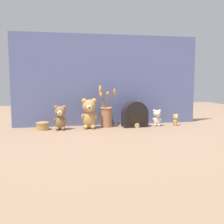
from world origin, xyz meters
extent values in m
plane|color=#8E7056|center=(0.00, 0.00, 0.00)|extent=(4.00, 4.00, 0.00)
cube|color=slate|center=(0.00, 0.17, 0.36)|extent=(1.51, 0.02, 0.73)
ellipsoid|color=tan|center=(-0.18, 0.02, 0.07)|extent=(0.11, 0.09, 0.13)
sphere|color=tan|center=(-0.18, 0.02, 0.17)|extent=(0.10, 0.10, 0.10)
sphere|color=#D1B289|center=(-0.18, -0.01, 0.16)|extent=(0.05, 0.05, 0.05)
sphere|color=black|center=(-0.18, -0.03, 0.16)|extent=(0.01, 0.01, 0.01)
sphere|color=tan|center=(-0.14, 0.02, 0.21)|extent=(0.04, 0.04, 0.04)
sphere|color=tan|center=(-0.21, 0.03, 0.21)|extent=(0.04, 0.04, 0.04)
ellipsoid|color=tan|center=(-0.13, 0.01, 0.09)|extent=(0.03, 0.05, 0.06)
ellipsoid|color=tan|center=(-0.22, 0.02, 0.09)|extent=(0.03, 0.05, 0.06)
ellipsoid|color=tan|center=(-0.15, -0.01, 0.02)|extent=(0.04, 0.06, 0.03)
ellipsoid|color=tan|center=(-0.21, 0.00, 0.02)|extent=(0.04, 0.06, 0.03)
ellipsoid|color=olive|center=(-0.39, 0.01, 0.05)|extent=(0.09, 0.07, 0.11)
sphere|color=olive|center=(-0.39, 0.01, 0.13)|extent=(0.08, 0.08, 0.08)
sphere|color=beige|center=(-0.40, -0.02, 0.13)|extent=(0.04, 0.04, 0.04)
sphere|color=black|center=(-0.40, -0.03, 0.13)|extent=(0.01, 0.01, 0.01)
sphere|color=olive|center=(-0.36, 0.01, 0.17)|extent=(0.03, 0.03, 0.03)
sphere|color=olive|center=(-0.42, 0.02, 0.17)|extent=(0.03, 0.03, 0.03)
ellipsoid|color=olive|center=(-0.36, 0.00, 0.07)|extent=(0.03, 0.04, 0.05)
ellipsoid|color=olive|center=(-0.43, 0.01, 0.07)|extent=(0.03, 0.04, 0.05)
ellipsoid|color=olive|center=(-0.37, -0.01, 0.01)|extent=(0.03, 0.05, 0.03)
ellipsoid|color=olive|center=(-0.42, -0.01, 0.01)|extent=(0.03, 0.05, 0.03)
ellipsoid|color=beige|center=(0.37, 0.03, 0.04)|extent=(0.07, 0.06, 0.08)
sphere|color=beige|center=(0.37, 0.03, 0.10)|extent=(0.06, 0.06, 0.06)
sphere|color=#D1B289|center=(0.36, 0.00, 0.09)|extent=(0.03, 0.03, 0.03)
sphere|color=black|center=(0.36, -0.01, 0.09)|extent=(0.01, 0.01, 0.01)
sphere|color=beige|center=(0.39, 0.02, 0.12)|extent=(0.02, 0.02, 0.02)
sphere|color=beige|center=(0.35, 0.03, 0.12)|extent=(0.02, 0.02, 0.02)
ellipsoid|color=beige|center=(0.39, 0.02, 0.05)|extent=(0.02, 0.03, 0.03)
ellipsoid|color=beige|center=(0.34, 0.03, 0.05)|extent=(0.02, 0.03, 0.03)
ellipsoid|color=beige|center=(0.38, 0.01, 0.01)|extent=(0.03, 0.03, 0.02)
ellipsoid|color=beige|center=(0.35, 0.01, 0.01)|extent=(0.03, 0.03, 0.02)
ellipsoid|color=tan|center=(0.53, 0.02, 0.03)|extent=(0.04, 0.04, 0.05)
sphere|color=tan|center=(0.53, 0.02, 0.07)|extent=(0.04, 0.04, 0.04)
sphere|color=#D1B289|center=(0.53, 0.00, 0.07)|extent=(0.02, 0.02, 0.02)
sphere|color=black|center=(0.53, -0.01, 0.07)|extent=(0.01, 0.01, 0.01)
sphere|color=tan|center=(0.54, 0.02, 0.09)|extent=(0.02, 0.02, 0.02)
sphere|color=tan|center=(0.51, 0.02, 0.09)|extent=(0.02, 0.02, 0.02)
ellipsoid|color=tan|center=(0.54, 0.02, 0.04)|extent=(0.01, 0.02, 0.02)
ellipsoid|color=tan|center=(0.51, 0.01, 0.04)|extent=(0.01, 0.02, 0.02)
ellipsoid|color=tan|center=(0.54, 0.01, 0.01)|extent=(0.02, 0.02, 0.01)
ellipsoid|color=tan|center=(0.52, 0.00, 0.01)|extent=(0.02, 0.02, 0.01)
cylinder|color=#AD7047|center=(-0.03, 0.07, 0.08)|extent=(0.09, 0.09, 0.15)
torus|color=#AD7047|center=(-0.03, 0.07, 0.15)|extent=(0.10, 0.10, 0.01)
cylinder|color=olive|center=(0.01, 0.06, 0.21)|extent=(0.01, 0.05, 0.12)
ellipsoid|color=gold|center=(0.03, 0.06, 0.27)|extent=(0.02, 0.04, 0.06)
cylinder|color=olive|center=(-0.07, 0.04, 0.20)|extent=(0.03, 0.04, 0.10)
ellipsoid|color=orange|center=(-0.09, 0.03, 0.26)|extent=(0.04, 0.04, 0.04)
cylinder|color=olive|center=(-0.06, 0.07, 0.20)|extent=(0.01, 0.03, 0.10)
ellipsoid|color=#C65B28|center=(-0.08, 0.07, 0.25)|extent=(0.02, 0.03, 0.04)
cylinder|color=olive|center=(-0.06, 0.08, 0.22)|extent=(0.02, 0.04, 0.14)
ellipsoid|color=tan|center=(-0.08, 0.09, 0.29)|extent=(0.04, 0.04, 0.07)
cylinder|color=olive|center=(-0.02, 0.09, 0.21)|extent=(0.02, 0.01, 0.10)
ellipsoid|color=tan|center=(-0.02, 0.10, 0.26)|extent=(0.04, 0.04, 0.04)
cube|color=black|center=(0.18, 0.02, 0.05)|extent=(0.20, 0.10, 0.10)
cylinder|color=black|center=(0.18, 0.02, 0.10)|extent=(0.20, 0.10, 0.19)
cube|color=black|center=(0.19, -0.02, 0.06)|extent=(0.12, 0.01, 0.06)
cylinder|color=#D6BC7A|center=(0.19, -0.03, 0.02)|extent=(0.04, 0.01, 0.04)
cylinder|color=tan|center=(-0.52, 0.04, 0.02)|extent=(0.09, 0.09, 0.05)
cylinder|color=tan|center=(-0.52, 0.04, 0.05)|extent=(0.10, 0.10, 0.01)
camera|label=1|loc=(-0.45, -2.07, 0.38)|focal=45.00mm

